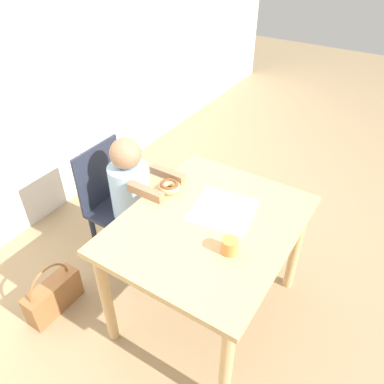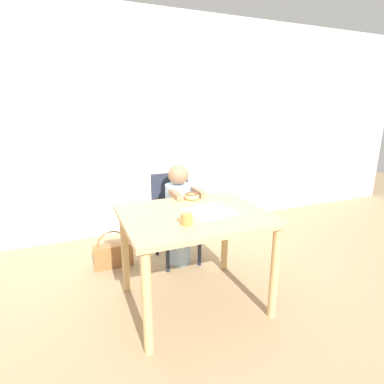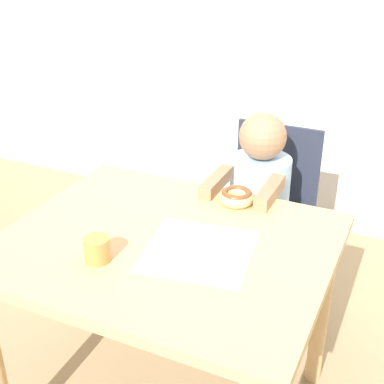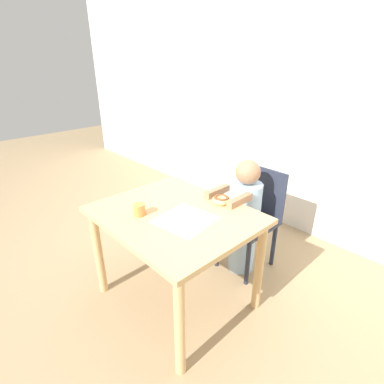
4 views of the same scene
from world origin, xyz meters
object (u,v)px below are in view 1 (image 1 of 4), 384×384
Objects in this scene: child_figure at (133,205)px; cup at (229,246)px; donut at (169,186)px; handbag at (53,295)px; chair at (119,206)px.

child_figure reaches higher than cup.
child_figure is 7.57× the size of donut.
handbag is (-0.61, 0.47, -0.63)m from donut.
donut is (0.01, -0.42, 0.32)m from chair.
child_figure is 0.73m from handbag.
handbag is at bearing 110.52° from cup.
child_figure is 2.70× the size of handbag.
cup reaches higher than handbag.
child_figure is 12.64× the size of cup.
donut is 1.67× the size of cup.
chair is 1.02m from cup.
child_figure reaches higher than donut.
donut is at bearing -88.55° from child_figure.
donut is at bearing -88.98° from chair.
handbag is at bearing 175.33° from chair.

